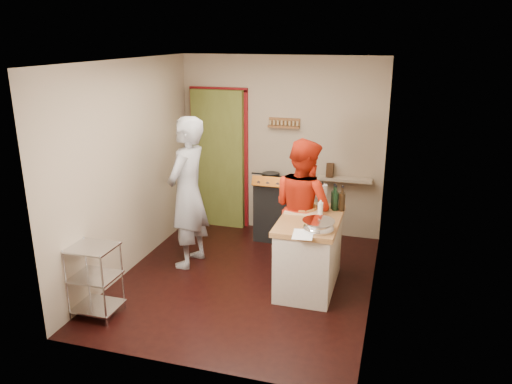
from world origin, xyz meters
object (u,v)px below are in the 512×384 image
stove (278,208)px  wire_shelving (94,277)px  person_red (303,208)px  person_stripe (188,193)px  island (310,250)px

stove → wire_shelving: (-1.33, -2.62, -0.01)m
person_red → person_stripe: bearing=44.6°
island → person_red: (-0.15, 0.32, 0.40)m
stove → wire_shelving: stove is taller
wire_shelving → island: size_ratio=0.64×
stove → person_red: (0.57, -1.03, 0.41)m
person_stripe → stove: bearing=149.4°
island → stove: bearing=118.0°
stove → island: (0.72, -1.35, 0.01)m
stove → island: bearing=-62.0°
island → person_stripe: 1.69m
wire_shelving → island: (2.05, 1.27, 0.02)m
person_stripe → person_red: bearing=102.2°
wire_shelving → person_red: size_ratio=0.47×
stove → person_stripe: size_ratio=0.52×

